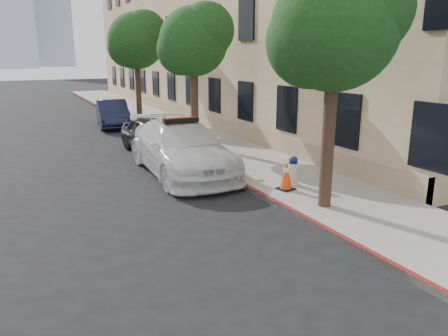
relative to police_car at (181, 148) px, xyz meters
name	(u,v)px	position (x,y,z in m)	size (l,w,h in m)	color
ground	(182,204)	(-1.10, -2.82, -0.82)	(120.00, 120.00, 0.00)	black
sidewalk	(177,130)	(2.50, 7.18, -0.74)	(3.20, 50.00, 0.15)	gray
curb_strip	(146,133)	(0.96, 7.18, -0.74)	(0.12, 50.00, 0.15)	maroon
building	(232,32)	(8.10, 12.18, 4.18)	(8.00, 36.00, 10.00)	tan
tree_near	(337,26)	(1.83, -4.83, 3.45)	(2.92, 2.82, 5.62)	black
tree_mid	(194,41)	(1.83, 3.17, 3.34)	(2.77, 2.64, 5.43)	black
tree_far	(137,40)	(1.83, 11.17, 3.57)	(3.10, 3.00, 5.81)	black
police_car	(181,148)	(0.00, 0.00, 0.00)	(2.49, 5.71, 1.78)	silver
parked_car_mid	(154,136)	(0.10, 3.20, -0.14)	(1.60, 3.97, 1.35)	black
parked_car_far	(113,113)	(0.10, 10.23, -0.13)	(1.45, 4.16, 1.37)	black
fire_hydrant	(293,171)	(2.11, -3.05, -0.27)	(0.33, 0.31, 0.81)	silver
traffic_cone	(286,175)	(1.71, -3.32, -0.28)	(0.49, 0.49, 0.79)	black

